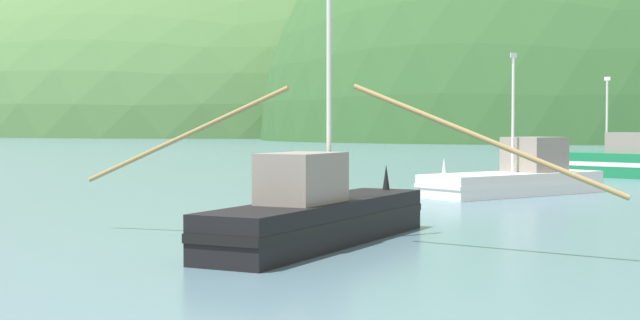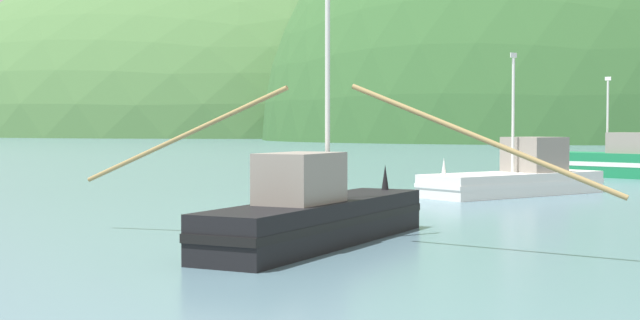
# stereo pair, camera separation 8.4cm
# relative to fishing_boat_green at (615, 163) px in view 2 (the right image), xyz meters

# --- Properties ---
(hill_far_right) EXTENTS (110.29, 88.23, 108.61)m
(hill_far_right) POSITION_rel_fishing_boat_green_xyz_m (-12.00, 125.95, -0.80)
(hill_far_right) COLOR #386633
(hill_far_right) RESTS_ON ground
(hill_mid_right) EXTENTS (196.69, 157.35, 109.67)m
(hill_mid_right) POSITION_rel_fishing_boat_green_xyz_m (-104.81, 199.38, -0.80)
(hill_mid_right) COLOR #47703D
(hill_mid_right) RESTS_ON ground
(fishing_boat_green) EXTENTS (11.11, 7.30, 5.51)m
(fishing_boat_green) POSITION_rel_fishing_boat_green_xyz_m (0.00, 0.00, 0.00)
(fishing_boat_green) COLOR #197A47
(fishing_boat_green) RESTS_ON ground
(fishing_boat_white) EXTENTS (7.06, 8.34, 5.78)m
(fishing_boat_white) POSITION_rel_fishing_boat_green_xyz_m (-3.87, -14.60, -0.09)
(fishing_boat_white) COLOR white
(fishing_boat_white) RESTS_ON ground
(fishing_boat_black) EXTENTS (13.96, 9.05, 7.32)m
(fishing_boat_black) POSITION_rel_fishing_boat_green_xyz_m (-6.84, -32.10, -0.06)
(fishing_boat_black) COLOR black
(fishing_boat_black) RESTS_ON ground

